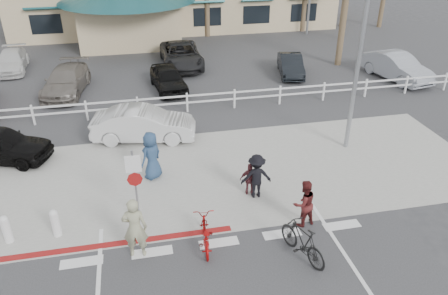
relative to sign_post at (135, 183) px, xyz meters
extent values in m
plane|color=#333335|center=(2.30, -2.20, -1.45)|extent=(140.00, 140.00, 0.00)
cube|color=gray|center=(2.30, 2.30, -1.44)|extent=(22.00, 7.00, 0.01)
cube|color=#333335|center=(2.30, 6.30, -1.45)|extent=(40.00, 5.00, 0.01)
cube|color=#333335|center=(2.30, 15.80, -1.45)|extent=(50.00, 16.00, 0.01)
cube|color=maroon|center=(-0.70, -1.00, -1.44)|extent=(7.00, 0.25, 0.02)
imported|color=#8D0606|center=(1.88, -1.62, -0.98)|extent=(0.78, 1.83, 0.93)
imported|color=#989878|center=(-0.11, -1.59, -0.48)|extent=(0.77, 0.57, 1.95)
imported|color=black|center=(4.52, -2.66, -0.88)|extent=(1.14, 1.95, 1.13)
imported|color=#4E1818|center=(5.09, -1.25, -0.65)|extent=(0.89, 0.76, 1.60)
imported|color=black|center=(4.06, 0.57, -0.63)|extent=(1.09, 0.67, 1.63)
imported|color=#56242A|center=(3.88, 0.73, -0.84)|extent=(0.76, 0.43, 1.23)
imported|color=navy|center=(0.62, 2.55, -0.52)|extent=(1.07, 1.05, 1.86)
imported|color=#BEBEBE|center=(0.48, 5.77, -0.72)|extent=(4.62, 2.30, 1.46)
imported|color=#6A645C|center=(-3.39, 12.25, -0.76)|extent=(2.62, 4.99, 1.38)
imported|color=black|center=(2.10, 11.56, -0.78)|extent=(2.07, 4.11, 1.34)
imported|color=black|center=(9.59, 12.55, -0.84)|extent=(2.07, 3.91, 1.23)
imported|color=silver|center=(-7.11, 16.91, -0.85)|extent=(1.96, 4.26, 1.21)
imported|color=black|center=(3.32, 15.63, -0.72)|extent=(2.45, 5.27, 1.46)
imported|color=#8D919B|center=(15.41, 10.51, -0.68)|extent=(2.50, 4.88, 1.53)
camera|label=1|loc=(0.33, -11.60, 7.40)|focal=35.00mm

